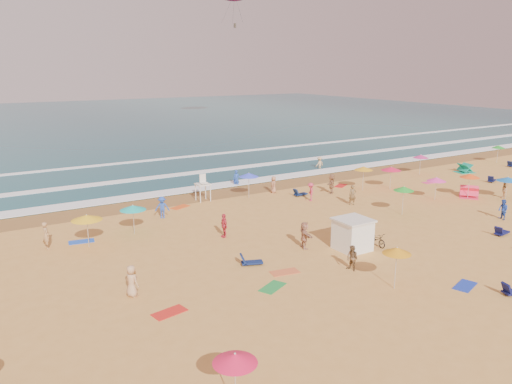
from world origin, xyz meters
TOP-DOWN VIEW (x-y plane):
  - ground at (0.00, 0.00)m, footprint 220.00×220.00m
  - ocean at (0.00, 84.00)m, footprint 220.00×140.00m
  - wet_sand at (0.00, 12.50)m, footprint 220.00×220.00m
  - surf_foam at (0.00, 21.32)m, footprint 200.00×18.70m
  - cabana at (-2.53, -5.57)m, footprint 2.00×2.00m
  - cabana_roof at (-2.53, -5.57)m, footprint 2.20×2.20m
  - bicycle at (-0.63, -5.87)m, footprint 0.75×1.82m
  - lifeguard_stand at (-5.61, 10.77)m, footprint 1.20×1.20m
  - beach_umbrellas at (2.20, 0.09)m, footprint 63.07×26.70m
  - loungers at (8.04, -3.99)m, footprint 44.23×23.58m
  - towels at (0.47, -1.67)m, footprint 42.10×24.49m
  - popup_tents at (20.78, 2.75)m, footprint 11.69×9.54m
  - beachgoers at (-0.53, 3.56)m, footprint 39.01×25.69m

SIDE VIEW (x-z plane):
  - ground at x=0.00m, z-range 0.00..0.00m
  - ocean at x=0.00m, z-range -0.09..0.09m
  - wet_sand at x=0.00m, z-range 0.01..0.01m
  - towels at x=0.47m, z-range 0.00..0.03m
  - surf_foam at x=0.00m, z-range 0.08..0.12m
  - loungers at x=8.04m, z-range 0.00..0.34m
  - bicycle at x=-0.63m, z-range 0.00..0.93m
  - popup_tents at x=20.78m, z-range 0.00..1.20m
  - beachgoers at x=-0.53m, z-range -0.23..1.91m
  - cabana at x=-2.53m, z-range 0.00..2.00m
  - lifeguard_stand at x=-5.61m, z-range 0.00..2.10m
  - cabana_roof at x=-2.53m, z-range 2.00..2.12m
  - beach_umbrellas at x=2.20m, z-range 1.71..2.45m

